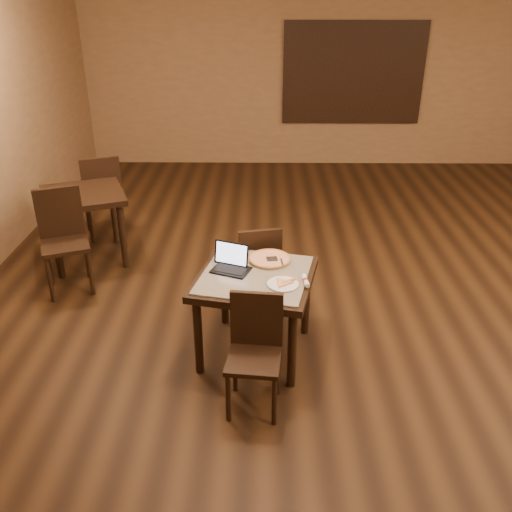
{
  "coord_description": "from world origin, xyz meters",
  "views": [
    {
      "loc": [
        -1.0,
        -4.48,
        2.87
      ],
      "look_at": [
        -1.05,
        -0.46,
        0.85
      ],
      "focal_mm": 38.0,
      "sensor_mm": 36.0,
      "label": 1
    }
  ],
  "objects_px": {
    "other_table_b_chair_far": "(102,192)",
    "chair_main_near": "(255,345)",
    "pizza_pan": "(270,260)",
    "tiled_table": "(255,285)",
    "laptop": "(231,262)",
    "other_table_b": "(83,204)",
    "chair_main_far": "(258,265)",
    "other_table_b_chair_near": "(63,234)"
  },
  "relations": [
    {
      "from": "other_table_b_chair_near",
      "to": "chair_main_far",
      "type": "bearing_deg",
      "value": -36.49
    },
    {
      "from": "chair_main_near",
      "to": "other_table_b_chair_near",
      "type": "relative_size",
      "value": 0.85
    },
    {
      "from": "other_table_b",
      "to": "other_table_b_chair_far",
      "type": "bearing_deg",
      "value": 64.9
    },
    {
      "from": "laptop",
      "to": "pizza_pan",
      "type": "xyz_separation_m",
      "value": [
        0.32,
        0.14,
        -0.05
      ]
    },
    {
      "from": "other_table_b_chair_far",
      "to": "other_table_b_chair_near",
      "type": "bearing_deg",
      "value": 64.9
    },
    {
      "from": "tiled_table",
      "to": "chair_main_far",
      "type": "height_order",
      "value": "chair_main_far"
    },
    {
      "from": "other_table_b_chair_far",
      "to": "chair_main_near",
      "type": "bearing_deg",
      "value": 100.59
    },
    {
      "from": "pizza_pan",
      "to": "other_table_b_chair_near",
      "type": "height_order",
      "value": "other_table_b_chair_near"
    },
    {
      "from": "tiled_table",
      "to": "other_table_b_chair_far",
      "type": "xyz_separation_m",
      "value": [
        -1.91,
        2.38,
        -0.06
      ]
    },
    {
      "from": "chair_main_far",
      "to": "other_table_b_chair_near",
      "type": "distance_m",
      "value": 2.06
    },
    {
      "from": "pizza_pan",
      "to": "other_table_b_chair_far",
      "type": "bearing_deg",
      "value": 133.4
    },
    {
      "from": "chair_main_far",
      "to": "other_table_b_chair_far",
      "type": "distance_m",
      "value": 2.61
    },
    {
      "from": "chair_main_far",
      "to": "other_table_b_chair_near",
      "type": "xyz_separation_m",
      "value": [
        -1.99,
        0.52,
        0.08
      ]
    },
    {
      "from": "chair_main_far",
      "to": "pizza_pan",
      "type": "relative_size",
      "value": 2.71
    },
    {
      "from": "tiled_table",
      "to": "chair_main_near",
      "type": "distance_m",
      "value": 0.64
    },
    {
      "from": "chair_main_far",
      "to": "other_table_b",
      "type": "xyz_separation_m",
      "value": [
        -1.96,
        1.14,
        0.16
      ]
    },
    {
      "from": "chair_main_far",
      "to": "other_table_b_chair_far",
      "type": "relative_size",
      "value": 0.87
    },
    {
      "from": "tiled_table",
      "to": "pizza_pan",
      "type": "xyz_separation_m",
      "value": [
        0.12,
        0.24,
        0.11
      ]
    },
    {
      "from": "laptop",
      "to": "other_table_b_chair_far",
      "type": "xyz_separation_m",
      "value": [
        -1.71,
        2.28,
        -0.22
      ]
    },
    {
      "from": "pizza_pan",
      "to": "other_table_b_chair_far",
      "type": "height_order",
      "value": "other_table_b_chair_far"
    },
    {
      "from": "chair_main_near",
      "to": "pizza_pan",
      "type": "height_order",
      "value": "chair_main_near"
    },
    {
      "from": "pizza_pan",
      "to": "other_table_b",
      "type": "bearing_deg",
      "value": 143.57
    },
    {
      "from": "other_table_b_chair_far",
      "to": "chair_main_far",
      "type": "bearing_deg",
      "value": 115.6
    },
    {
      "from": "other_table_b",
      "to": "other_table_b_chair_near",
      "type": "xyz_separation_m",
      "value": [
        -0.03,
        -0.62,
        -0.08
      ]
    },
    {
      "from": "tiled_table",
      "to": "laptop",
      "type": "height_order",
      "value": "laptop"
    },
    {
      "from": "tiled_table",
      "to": "chair_main_far",
      "type": "relative_size",
      "value": 1.19
    },
    {
      "from": "chair_main_near",
      "to": "other_table_b",
      "type": "relative_size",
      "value": 0.79
    },
    {
      "from": "tiled_table",
      "to": "other_table_b",
      "type": "bearing_deg",
      "value": 150.05
    },
    {
      "from": "chair_main_near",
      "to": "other_table_b",
      "type": "bearing_deg",
      "value": 135.17
    },
    {
      "from": "laptop",
      "to": "pizza_pan",
      "type": "relative_size",
      "value": 1.05
    },
    {
      "from": "other_table_b",
      "to": "chair_main_far",
      "type": "bearing_deg",
      "value": -52.12
    },
    {
      "from": "other_table_b_chair_far",
      "to": "tiled_table",
      "type": "bearing_deg",
      "value": 106.74
    },
    {
      "from": "laptop",
      "to": "pizza_pan",
      "type": "distance_m",
      "value": 0.35
    },
    {
      "from": "chair_main_far",
      "to": "tiled_table",
      "type": "bearing_deg",
      "value": 75.81
    },
    {
      "from": "other_table_b",
      "to": "laptop",
      "type": "bearing_deg",
      "value": -65.61
    },
    {
      "from": "tiled_table",
      "to": "chair_main_far",
      "type": "distance_m",
      "value": 0.64
    },
    {
      "from": "pizza_pan",
      "to": "other_table_b_chair_far",
      "type": "relative_size",
      "value": 0.32
    },
    {
      "from": "tiled_table",
      "to": "pizza_pan",
      "type": "relative_size",
      "value": 3.22
    },
    {
      "from": "pizza_pan",
      "to": "other_table_b_chair_far",
      "type": "xyz_separation_m",
      "value": [
        -2.03,
        2.14,
        -0.17
      ]
    },
    {
      "from": "other_table_b",
      "to": "other_table_b_chair_near",
      "type": "relative_size",
      "value": 1.07
    },
    {
      "from": "laptop",
      "to": "pizza_pan",
      "type": "bearing_deg",
      "value": 45.36
    },
    {
      "from": "laptop",
      "to": "other_table_b_chair_near",
      "type": "height_order",
      "value": "other_table_b_chair_near"
    }
  ]
}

